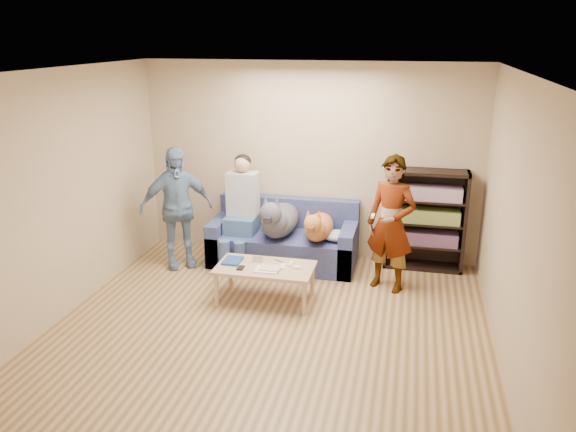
% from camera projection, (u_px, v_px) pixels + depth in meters
% --- Properties ---
extents(ground, '(5.00, 5.00, 0.00)m').
position_uv_depth(ground, '(261.00, 344.00, 5.55)').
color(ground, brown).
rests_on(ground, ground).
extents(ceiling, '(5.00, 5.00, 0.00)m').
position_uv_depth(ceiling, '(257.00, 74.00, 4.74)').
color(ceiling, white).
rests_on(ceiling, ground).
extents(wall_back, '(4.50, 0.00, 4.50)m').
position_uv_depth(wall_back, '(309.00, 161.00, 7.46)').
color(wall_back, tan).
rests_on(wall_back, ground).
extents(wall_front, '(4.50, 0.00, 4.50)m').
position_uv_depth(wall_front, '(127.00, 373.00, 2.82)').
color(wall_front, tan).
rests_on(wall_front, ground).
extents(wall_left, '(0.00, 5.00, 5.00)m').
position_uv_depth(wall_left, '(43.00, 204.00, 5.61)').
color(wall_left, tan).
rests_on(wall_left, ground).
extents(wall_right, '(0.00, 5.00, 5.00)m').
position_uv_depth(wall_right, '(520.00, 238.00, 4.67)').
color(wall_right, tan).
rests_on(wall_right, ground).
extents(blanket, '(0.36, 0.30, 0.12)m').
position_uv_depth(blanket, '(336.00, 236.00, 7.09)').
color(blanket, '#ABACB0').
rests_on(blanket, sofa).
extents(person_standing_right, '(0.69, 0.58, 1.62)m').
position_uv_depth(person_standing_right, '(391.00, 224.00, 6.52)').
color(person_standing_right, gray).
rests_on(person_standing_right, ground).
extents(person_standing_left, '(0.99, 0.84, 1.59)m').
position_uv_depth(person_standing_left, '(176.00, 208.00, 7.18)').
color(person_standing_left, '#769BBD').
rests_on(person_standing_left, ground).
extents(held_controller, '(0.04, 0.11, 0.03)m').
position_uv_depth(held_controller, '(373.00, 216.00, 6.33)').
color(held_controller, white).
rests_on(held_controller, person_standing_right).
extents(notebook_blue, '(0.20, 0.26, 0.03)m').
position_uv_depth(notebook_blue, '(233.00, 261.00, 6.45)').
color(notebook_blue, navy).
rests_on(notebook_blue, coffee_table).
extents(papers, '(0.26, 0.20, 0.02)m').
position_uv_depth(papers, '(267.00, 270.00, 6.22)').
color(papers, silver).
rests_on(papers, coffee_table).
extents(magazine, '(0.22, 0.17, 0.01)m').
position_uv_depth(magazine, '(270.00, 268.00, 6.23)').
color(magazine, beige).
rests_on(magazine, coffee_table).
extents(camera_silver, '(0.11, 0.06, 0.05)m').
position_uv_depth(camera_silver, '(258.00, 259.00, 6.46)').
color(camera_silver, '#B2B2B6').
rests_on(camera_silver, coffee_table).
extents(controller_a, '(0.04, 0.13, 0.03)m').
position_uv_depth(controller_a, '(291.00, 264.00, 6.36)').
color(controller_a, white).
rests_on(controller_a, coffee_table).
extents(controller_b, '(0.09, 0.06, 0.03)m').
position_uv_depth(controller_b, '(297.00, 267.00, 6.27)').
color(controller_b, white).
rests_on(controller_b, coffee_table).
extents(headphone_cup_a, '(0.07, 0.07, 0.02)m').
position_uv_depth(headphone_cup_a, '(282.00, 268.00, 6.26)').
color(headphone_cup_a, white).
rests_on(headphone_cup_a, coffee_table).
extents(headphone_cup_b, '(0.07, 0.07, 0.02)m').
position_uv_depth(headphone_cup_b, '(283.00, 265.00, 6.34)').
color(headphone_cup_b, white).
rests_on(headphone_cup_b, coffee_table).
extents(pen_orange, '(0.13, 0.06, 0.01)m').
position_uv_depth(pen_orange, '(260.00, 271.00, 6.18)').
color(pen_orange, orange).
rests_on(pen_orange, coffee_table).
extents(pen_black, '(0.13, 0.08, 0.01)m').
position_uv_depth(pen_black, '(279.00, 261.00, 6.47)').
color(pen_black, black).
rests_on(pen_black, coffee_table).
extents(wallet, '(0.07, 0.12, 0.02)m').
position_uv_depth(wallet, '(241.00, 268.00, 6.27)').
color(wallet, black).
rests_on(wallet, coffee_table).
extents(sofa, '(1.90, 0.85, 0.82)m').
position_uv_depth(sofa, '(284.00, 242.00, 7.45)').
color(sofa, '#515B93').
rests_on(sofa, ground).
extents(person_seated, '(0.40, 0.73, 1.47)m').
position_uv_depth(person_seated, '(241.00, 207.00, 7.30)').
color(person_seated, '#416390').
rests_on(person_seated, sofa).
extents(dog_gray, '(0.45, 1.27, 0.65)m').
position_uv_depth(dog_gray, '(279.00, 219.00, 7.18)').
color(dog_gray, '#494A53').
rests_on(dog_gray, sofa).
extents(dog_tan, '(0.35, 1.14, 0.51)m').
position_uv_depth(dog_tan, '(318.00, 227.00, 7.05)').
color(dog_tan, '#C9653D').
rests_on(dog_tan, sofa).
extents(coffee_table, '(1.10, 0.60, 0.42)m').
position_uv_depth(coffee_table, '(265.00, 270.00, 6.34)').
color(coffee_table, tan).
rests_on(coffee_table, ground).
extents(bookshelf, '(1.00, 0.34, 1.30)m').
position_uv_depth(bookshelf, '(425.00, 218.00, 7.17)').
color(bookshelf, black).
rests_on(bookshelf, ground).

